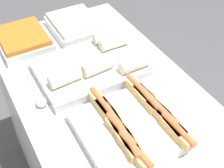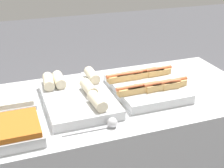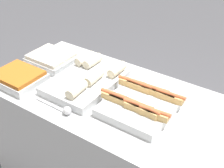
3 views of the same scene
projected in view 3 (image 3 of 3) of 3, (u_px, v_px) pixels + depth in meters
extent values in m
cube|color=silver|center=(116.00, 154.00, 2.07)|extent=(1.56, 0.76, 0.94)
cube|color=silver|center=(142.00, 104.00, 1.72)|extent=(0.36, 0.44, 0.05)
cube|color=tan|center=(147.00, 88.00, 1.77)|extent=(0.15, 0.05, 0.04)
cylinder|color=#CC6038|center=(147.00, 85.00, 1.76)|extent=(0.17, 0.03, 0.02)
cube|color=tan|center=(163.00, 94.00, 1.72)|extent=(0.15, 0.05, 0.04)
cylinder|color=#CC6038|center=(163.00, 91.00, 1.71)|extent=(0.17, 0.02, 0.02)
cube|color=tan|center=(122.00, 100.00, 1.68)|extent=(0.15, 0.05, 0.04)
cylinder|color=#CC6038|center=(122.00, 97.00, 1.67)|extent=(0.17, 0.02, 0.02)
cube|color=tan|center=(115.00, 97.00, 1.70)|extent=(0.15, 0.05, 0.04)
cylinder|color=#CC6038|center=(115.00, 94.00, 1.69)|extent=(0.17, 0.03, 0.02)
cube|color=tan|center=(131.00, 104.00, 1.65)|extent=(0.15, 0.06, 0.04)
cylinder|color=#CC6038|center=(131.00, 101.00, 1.64)|extent=(0.17, 0.04, 0.02)
cube|color=tan|center=(146.00, 111.00, 1.60)|extent=(0.15, 0.06, 0.04)
cylinder|color=#CC6038|center=(146.00, 108.00, 1.59)|extent=(0.17, 0.04, 0.02)
cube|color=tan|center=(170.00, 97.00, 1.70)|extent=(0.15, 0.05, 0.04)
cylinder|color=#CC6038|center=(171.00, 94.00, 1.69)|extent=(0.17, 0.03, 0.02)
cube|color=tan|center=(138.00, 107.00, 1.62)|extent=(0.15, 0.06, 0.04)
cylinder|color=#CC6038|center=(138.00, 104.00, 1.61)|extent=(0.17, 0.04, 0.02)
cube|color=tan|center=(132.00, 83.00, 1.82)|extent=(0.15, 0.06, 0.04)
cylinder|color=#CC6038|center=(132.00, 80.00, 1.81)|extent=(0.17, 0.04, 0.02)
cube|color=tan|center=(139.00, 86.00, 1.79)|extent=(0.15, 0.04, 0.04)
cylinder|color=#CC6038|center=(139.00, 83.00, 1.78)|extent=(0.17, 0.02, 0.02)
cube|color=tan|center=(154.00, 91.00, 1.75)|extent=(0.15, 0.06, 0.04)
cylinder|color=#CC6038|center=(155.00, 88.00, 1.74)|extent=(0.17, 0.04, 0.02)
cube|color=tan|center=(155.00, 114.00, 1.58)|extent=(0.15, 0.06, 0.04)
cylinder|color=#CC6038|center=(155.00, 111.00, 1.57)|extent=(0.17, 0.04, 0.02)
cube|color=silver|center=(86.00, 82.00, 1.91)|extent=(0.35, 0.50, 0.05)
cylinder|color=beige|center=(77.00, 89.00, 1.75)|extent=(0.07, 0.14, 0.06)
cylinder|color=beige|center=(94.00, 77.00, 1.85)|extent=(0.07, 0.14, 0.06)
cylinder|color=beige|center=(93.00, 61.00, 2.02)|extent=(0.06, 0.14, 0.06)
cylinder|color=beige|center=(85.00, 59.00, 2.04)|extent=(0.07, 0.14, 0.06)
cylinder|color=beige|center=(117.00, 70.00, 1.93)|extent=(0.06, 0.14, 0.06)
cube|color=silver|center=(19.00, 79.00, 1.93)|extent=(0.29, 0.25, 0.05)
cube|color=#B7601E|center=(18.00, 74.00, 1.91)|extent=(0.27, 0.23, 0.02)
cube|color=silver|center=(52.00, 60.00, 2.13)|extent=(0.29, 0.25, 0.05)
cube|color=silver|center=(51.00, 56.00, 2.11)|extent=(0.27, 0.23, 0.02)
cylinder|color=silver|center=(51.00, 106.00, 1.74)|extent=(0.24, 0.01, 0.01)
sphere|color=silver|center=(67.00, 111.00, 1.67)|extent=(0.05, 0.05, 0.05)
cylinder|color=silver|center=(109.00, 65.00, 2.13)|extent=(0.26, 0.03, 0.01)
sphere|color=silver|center=(125.00, 68.00, 2.06)|extent=(0.05, 0.05, 0.05)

